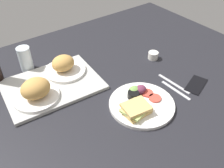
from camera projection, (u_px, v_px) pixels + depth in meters
ground_plane at (112, 98)px, 114.01cm from camera, size 190.00×150.00×3.00cm
serving_tray at (52, 85)px, 117.81cm from camera, size 47.22×36.09×1.60cm
bread_plate_near at (36, 91)px, 106.68cm from camera, size 20.92×20.92×10.30cm
bread_plate_far at (64, 66)px, 122.70cm from camera, size 20.87×20.87×9.27cm
plate_with_salad at (140, 103)px, 106.76cm from camera, size 29.06×29.06×5.40cm
drinking_glass at (25, 59)px, 125.32cm from camera, size 6.74×6.74×12.99cm
espresso_cup at (153, 55)px, 136.09cm from camera, size 5.60×5.60×4.00cm
fork at (176, 90)px, 115.67cm from camera, size 1.90×17.03×0.50cm
knife at (174, 83)px, 119.53cm from camera, size 2.38×19.05×0.50cm
cell_phone at (196, 84)px, 118.70cm from camera, size 15.97×11.56×0.80cm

